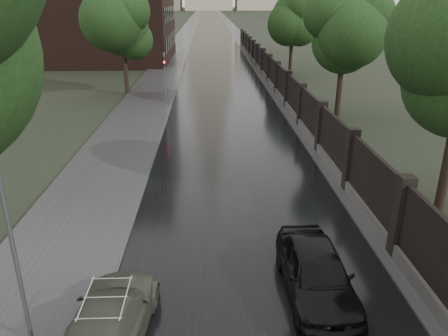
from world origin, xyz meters
TOP-DOWN VIEW (x-y plane):
  - road at (0.00, 190.00)m, footprint 8.00×420.00m
  - sidewalk_left at (-6.00, 190.00)m, footprint 4.00×420.00m
  - verge_right at (5.50, 190.00)m, footprint 3.00×420.00m
  - fence_right at (4.60, 32.01)m, footprint 0.45×75.72m
  - tree_left_far at (-8.00, 30.00)m, footprint 4.25×4.25m
  - tree_right_b at (7.50, 22.00)m, footprint 4.08×4.08m
  - tree_right_c at (7.50, 40.00)m, footprint 4.08×4.08m
  - lamp_post at (-5.40, 1.50)m, footprint 0.25×0.12m
  - traffic_light at (-4.30, 24.99)m, footprint 0.16×0.32m
  - volga_sedan at (-3.60, 1.53)m, footprint 2.13×4.47m
  - car_right_near at (1.60, 3.15)m, footprint 1.78×4.27m

SIDE VIEW (x-z plane):
  - road at x=0.00m, z-range 0.00..0.02m
  - verge_right at x=5.50m, z-range 0.00..0.08m
  - sidewalk_left at x=-6.00m, z-range 0.00..0.16m
  - volga_sedan at x=-3.60m, z-range 0.00..1.26m
  - car_right_near at x=1.60m, z-range 0.00..1.45m
  - fence_right at x=4.60m, z-range -0.34..2.36m
  - traffic_light at x=-4.30m, z-range 0.40..4.40m
  - lamp_post at x=-5.40m, z-range 0.12..5.23m
  - tree_right_b at x=7.50m, z-range 1.44..8.46m
  - tree_right_c at x=7.50m, z-range 1.44..8.46m
  - tree_left_far at x=-8.00m, z-range 1.55..8.94m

